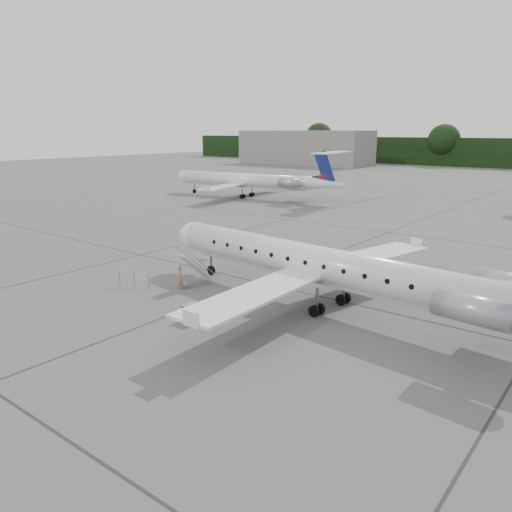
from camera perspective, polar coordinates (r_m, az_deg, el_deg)
The scene contains 8 objects.
ground at distance 25.76m, azimuth 4.20°, elevation -8.95°, with size 320.00×320.00×0.00m, color #575755.
terminal_building at distance 154.16m, azimuth 5.58°, elevation 12.24°, with size 40.00×14.00×10.00m, color slate.
main_regional_jet at distance 28.95m, azimuth 7.12°, elevation 1.10°, with size 28.11×20.24×7.21m, color silver, non-canonical shape.
airstair at distance 33.60m, azimuth -6.89°, elevation -1.41°, with size 0.85×2.47×2.26m, color silver, non-canonical shape.
passenger at distance 32.87m, azimuth -8.74°, elevation -2.42°, with size 0.59×0.38×1.60m, color #9A7B54.
safety_railing at distance 33.93m, azimuth -13.78°, elevation -2.67°, with size 2.20×0.08×1.00m, color gray, non-canonical shape.
baggage_cart at distance 27.63m, azimuth -7.08°, elevation -6.35°, with size 1.07×0.87×0.93m, color black, non-canonical shape.
bg_regional_left at distance 77.66m, azimuth -1.66°, elevation 9.43°, with size 27.91×20.09×7.32m, color silver, non-canonical shape.
Camera 1 is at (13.10, -19.74, 10.11)m, focal length 35.00 mm.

